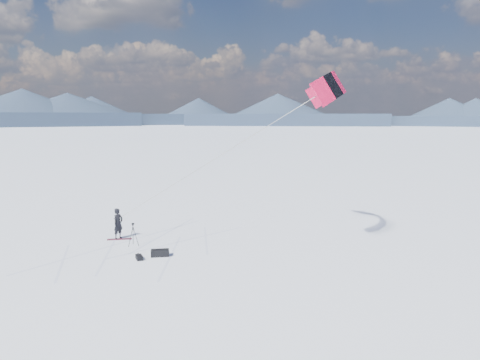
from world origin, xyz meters
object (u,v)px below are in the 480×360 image
(snowboard, at_px, (120,239))
(tripod, at_px, (133,231))
(gear_bag_a, at_px, (160,253))
(gear_bag_b, at_px, (139,257))
(snowkiter, at_px, (119,239))

(snowboard, relative_size, tripod, 1.08)
(gear_bag_a, height_order, gear_bag_b, gear_bag_a)
(snowboard, bearing_deg, snowkiter, 109.30)
(gear_bag_b, bearing_deg, gear_bag_a, 96.14)
(snowkiter, height_order, gear_bag_b, snowkiter)
(tripod, height_order, gear_bag_b, tripod)
(snowkiter, bearing_deg, gear_bag_a, -107.22)
(snowkiter, distance_m, gear_bag_a, 4.70)
(gear_bag_b, bearing_deg, snowkiter, -175.63)
(gear_bag_a, xyz_separation_m, gear_bag_b, (-0.82, -0.79, -0.07))
(snowkiter, distance_m, gear_bag_b, 4.59)
(tripod, bearing_deg, snowboard, 144.05)
(snowboard, xyz_separation_m, gear_bag_a, (3.77, -2.47, 0.17))
(snowboard, distance_m, tripod, 1.97)
(snowkiter, relative_size, gear_bag_b, 2.82)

